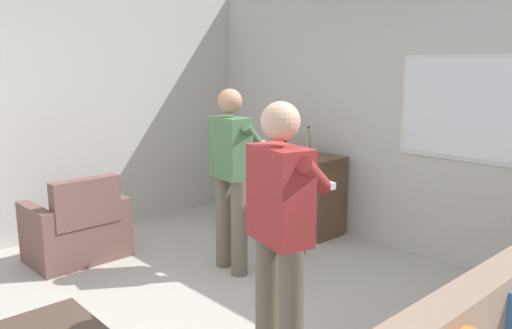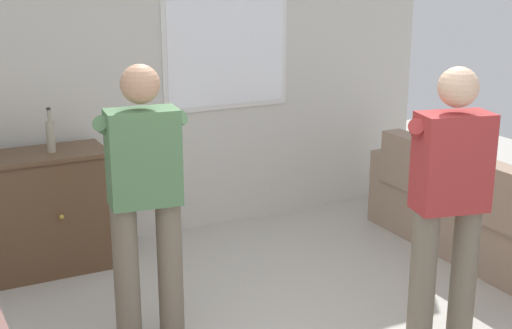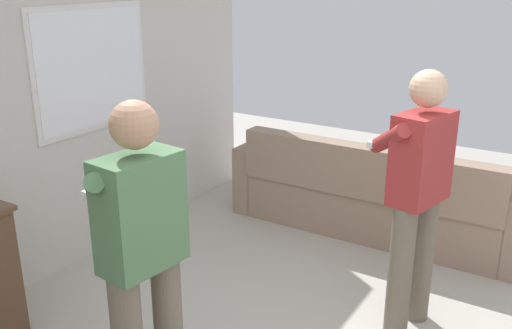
{
  "view_description": "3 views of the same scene",
  "coord_description": "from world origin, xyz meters",
  "px_view_note": "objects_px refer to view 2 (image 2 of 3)",
  "views": [
    {
      "loc": [
        2.81,
        -1.85,
        1.86
      ],
      "look_at": [
        0.01,
        0.71,
        1.12
      ],
      "focal_mm": 35.0,
      "sensor_mm": 36.0,
      "label": 1
    },
    {
      "loc": [
        -1.78,
        -2.76,
        2.22
      ],
      "look_at": [
        0.06,
        0.83,
        1.06
      ],
      "focal_mm": 50.0,
      "sensor_mm": 36.0,
      "label": 2
    },
    {
      "loc": [
        -2.35,
        -0.77,
        2.21
      ],
      "look_at": [
        0.26,
        0.86,
        1.16
      ],
      "focal_mm": 40.0,
      "sensor_mm": 36.0,
      "label": 3
    }
  ],
  "objects_px": {
    "sideboard_cabinet": "(20,216)",
    "person_standing_left": "(145,194)",
    "person_standing_right": "(448,199)",
    "bottle_wine_green": "(51,135)",
    "couch": "(498,226)"
  },
  "relations": [
    {
      "from": "sideboard_cabinet",
      "to": "bottle_wine_green",
      "type": "bearing_deg",
      "value": -3.92
    },
    {
      "from": "couch",
      "to": "person_standing_right",
      "type": "distance_m",
      "value": 1.47
    },
    {
      "from": "bottle_wine_green",
      "to": "person_standing_right",
      "type": "bearing_deg",
      "value": -51.48
    },
    {
      "from": "sideboard_cabinet",
      "to": "person_standing_left",
      "type": "distance_m",
      "value": 1.51
    },
    {
      "from": "person_standing_right",
      "to": "bottle_wine_green",
      "type": "bearing_deg",
      "value": 128.52
    },
    {
      "from": "bottle_wine_green",
      "to": "person_standing_right",
      "type": "distance_m",
      "value": 2.79
    },
    {
      "from": "sideboard_cabinet",
      "to": "bottle_wine_green",
      "type": "height_order",
      "value": "bottle_wine_green"
    },
    {
      "from": "person_standing_right",
      "to": "person_standing_left",
      "type": "bearing_deg",
      "value": 149.8
    },
    {
      "from": "sideboard_cabinet",
      "to": "person_standing_left",
      "type": "xyz_separation_m",
      "value": [
        0.51,
        -1.33,
        0.49
      ]
    },
    {
      "from": "couch",
      "to": "sideboard_cabinet",
      "type": "bearing_deg",
      "value": 154.44
    },
    {
      "from": "bottle_wine_green",
      "to": "person_standing_left",
      "type": "relative_size",
      "value": 0.19
    },
    {
      "from": "bottle_wine_green",
      "to": "couch",
      "type": "bearing_deg",
      "value": -27.22
    },
    {
      "from": "person_standing_left",
      "to": "person_standing_right",
      "type": "bearing_deg",
      "value": -30.2
    },
    {
      "from": "person_standing_left",
      "to": "person_standing_right",
      "type": "relative_size",
      "value": 1.0
    },
    {
      "from": "sideboard_cabinet",
      "to": "person_standing_right",
      "type": "relative_size",
      "value": 0.75
    }
  ]
}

